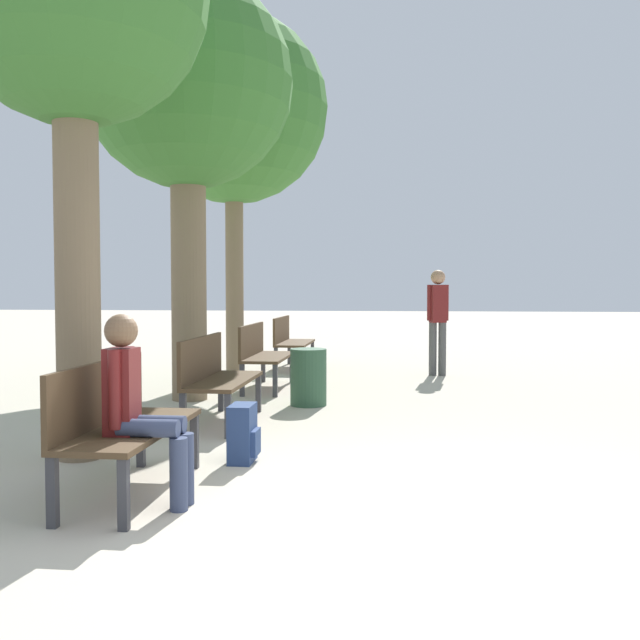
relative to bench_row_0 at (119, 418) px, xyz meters
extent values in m
plane|color=beige|center=(1.93, -0.34, -0.54)|extent=(80.00, 80.00, 0.00)
cube|color=#4C3823|center=(0.10, 0.00, -0.08)|extent=(0.54, 1.58, 0.04)
cube|color=#4C3823|center=(-0.15, 0.00, 0.17)|extent=(0.04, 1.58, 0.45)
cube|color=#38383D|center=(0.33, -0.74, -0.32)|extent=(0.06, 0.06, 0.44)
cube|color=#38383D|center=(0.33, 0.74, -0.32)|extent=(0.06, 0.06, 0.44)
cube|color=#38383D|center=(-0.12, -0.74, -0.32)|extent=(0.06, 0.06, 0.44)
cube|color=#38383D|center=(-0.12, 0.74, -0.32)|extent=(0.06, 0.06, 0.44)
cube|color=#4C3823|center=(0.10, 2.62, -0.08)|extent=(0.54, 1.58, 0.04)
cube|color=#4C3823|center=(-0.15, 2.62, 0.17)|extent=(0.04, 1.58, 0.45)
cube|color=#38383D|center=(0.33, 1.88, -0.32)|extent=(0.06, 0.06, 0.44)
cube|color=#38383D|center=(0.33, 3.37, -0.32)|extent=(0.06, 0.06, 0.44)
cube|color=#38383D|center=(-0.12, 1.88, -0.32)|extent=(0.06, 0.06, 0.44)
cube|color=#38383D|center=(-0.12, 3.37, -0.32)|extent=(0.06, 0.06, 0.44)
cube|color=#4C3823|center=(0.10, 5.24, -0.08)|extent=(0.54, 1.58, 0.04)
cube|color=#4C3823|center=(-0.15, 5.24, 0.17)|extent=(0.04, 1.58, 0.45)
cube|color=#38383D|center=(0.33, 4.50, -0.32)|extent=(0.06, 0.06, 0.44)
cube|color=#38383D|center=(0.33, 5.99, -0.32)|extent=(0.06, 0.06, 0.44)
cube|color=#38383D|center=(-0.12, 4.50, -0.32)|extent=(0.06, 0.06, 0.44)
cube|color=#38383D|center=(-0.12, 5.99, -0.32)|extent=(0.06, 0.06, 0.44)
cube|color=#4C3823|center=(0.10, 7.87, -0.08)|extent=(0.54, 1.58, 0.04)
cube|color=#4C3823|center=(-0.15, 7.87, 0.17)|extent=(0.04, 1.58, 0.45)
cube|color=#38383D|center=(0.33, 7.12, -0.32)|extent=(0.06, 0.06, 0.44)
cube|color=#38383D|center=(0.33, 8.61, -0.32)|extent=(0.06, 0.06, 0.44)
cube|color=#38383D|center=(-0.12, 7.12, -0.32)|extent=(0.06, 0.06, 0.44)
cube|color=#38383D|center=(-0.12, 8.61, -0.32)|extent=(0.06, 0.06, 0.44)
cylinder|color=#7A664C|center=(-0.74, 0.97, 1.12)|extent=(0.37, 0.37, 3.32)
cylinder|color=#7A664C|center=(-0.74, 4.17, 1.13)|extent=(0.45, 0.45, 3.34)
sphere|color=#38702D|center=(-0.74, 4.17, 3.55)|extent=(2.72, 2.72, 2.72)
cylinder|color=#7A664C|center=(-0.74, 6.75, 1.23)|extent=(0.30, 0.30, 3.53)
sphere|color=#38702D|center=(-0.74, 6.75, 3.84)|extent=(3.09, 3.09, 3.09)
cylinder|color=#384260|center=(0.33, -0.34, 0.00)|extent=(0.41, 0.12, 0.12)
cylinder|color=#384260|center=(0.54, -0.34, -0.30)|extent=(0.12, 0.12, 0.48)
cylinder|color=#384260|center=(0.33, -0.19, 0.00)|extent=(0.41, 0.12, 0.12)
cylinder|color=#384260|center=(0.54, -0.19, -0.30)|extent=(0.12, 0.12, 0.48)
cube|color=maroon|center=(0.13, -0.26, 0.23)|extent=(0.19, 0.22, 0.58)
cylinder|color=maroon|center=(0.13, -0.38, 0.26)|extent=(0.08, 0.08, 0.52)
cylinder|color=maroon|center=(0.13, -0.14, 0.26)|extent=(0.08, 0.08, 0.52)
sphere|color=brown|center=(0.13, -0.26, 0.63)|extent=(0.22, 0.22, 0.22)
cube|color=navy|center=(0.66, 0.99, -0.30)|extent=(0.19, 0.34, 0.48)
cube|color=navy|center=(0.78, 0.99, -0.37)|extent=(0.04, 0.23, 0.21)
cylinder|color=#4C4C4C|center=(2.52, 7.12, -0.10)|extent=(0.13, 0.13, 0.88)
cylinder|color=#4C4C4C|center=(2.68, 7.12, -0.10)|extent=(0.13, 0.13, 0.88)
cube|color=maroon|center=(2.60, 7.12, 0.65)|extent=(0.29, 0.27, 0.62)
cylinder|color=maroon|center=(2.47, 7.12, 0.67)|extent=(0.09, 0.09, 0.59)
cylinder|color=maroon|center=(2.73, 7.12, 0.67)|extent=(0.09, 0.09, 0.59)
sphere|color=#A37A5B|center=(2.60, 7.12, 1.09)|extent=(0.24, 0.24, 0.24)
cylinder|color=#2D5138|center=(0.85, 3.90, -0.19)|extent=(0.45, 0.45, 0.70)
camera|label=1|loc=(1.96, -4.80, 0.92)|focal=40.00mm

